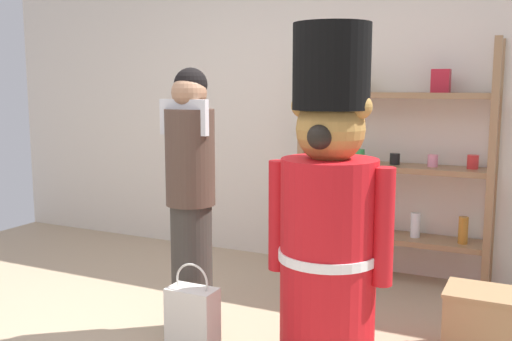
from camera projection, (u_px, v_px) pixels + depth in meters
back_wall at (321, 104)px, 4.78m from camera, size 6.40×0.12×2.60m
merchandise_shelf at (394, 165)px, 4.36m from camera, size 1.41×0.35×1.78m
teddy_bear_guard at (329, 215)px, 3.05m from camera, size 0.68×0.52×1.77m
person_shopper at (191, 195)px, 3.41m from camera, size 0.30×0.29×1.56m
shopping_bag at (193, 320)px, 3.20m from camera, size 0.27×0.15×0.51m
display_crate at (484, 323)px, 3.19m from camera, size 0.41×0.33×0.37m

